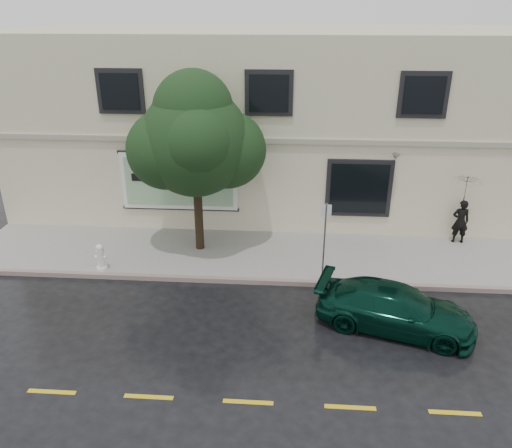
# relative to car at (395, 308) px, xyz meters

# --- Properties ---
(ground) EXTENTS (90.00, 90.00, 0.00)m
(ground) POSITION_rel_car_xyz_m (-3.63, 0.50, -0.60)
(ground) COLOR black
(ground) RESTS_ON ground
(sidewalk) EXTENTS (20.00, 3.50, 0.15)m
(sidewalk) POSITION_rel_car_xyz_m (-3.63, 3.75, -0.52)
(sidewalk) COLOR #9C9993
(sidewalk) RESTS_ON ground
(curb) EXTENTS (20.00, 0.18, 0.16)m
(curb) POSITION_rel_car_xyz_m (-3.63, 2.00, -0.52)
(curb) COLOR gray
(curb) RESTS_ON ground
(road_marking) EXTENTS (19.00, 0.12, 0.01)m
(road_marking) POSITION_rel_car_xyz_m (-3.63, -3.00, -0.59)
(road_marking) COLOR gold
(road_marking) RESTS_ON ground
(building) EXTENTS (20.00, 8.12, 7.00)m
(building) POSITION_rel_car_xyz_m (-3.63, 9.50, 2.90)
(building) COLOR beige
(building) RESTS_ON ground
(billboard) EXTENTS (4.30, 0.16, 2.20)m
(billboard) POSITION_rel_car_xyz_m (-6.83, 5.42, 1.46)
(billboard) COLOR white
(billboard) RESTS_ON ground
(car) EXTENTS (4.45, 2.90, 1.19)m
(car) POSITION_rel_car_xyz_m (0.00, 0.00, 0.00)
(car) COLOR black
(car) RESTS_ON ground
(pedestrian) EXTENTS (0.59, 0.40, 1.59)m
(pedestrian) POSITION_rel_car_xyz_m (3.12, 5.10, 0.35)
(pedestrian) COLOR black
(pedestrian) RESTS_ON sidewalk
(umbrella) EXTENTS (1.30, 1.30, 0.77)m
(umbrella) POSITION_rel_car_xyz_m (3.12, 5.10, 1.53)
(umbrella) COLOR black
(umbrella) RESTS_ON pedestrian
(street_tree) EXTENTS (3.49, 3.49, 5.50)m
(street_tree) POSITION_rel_car_xyz_m (-5.89, 4.00, 3.29)
(street_tree) COLOR #2D2214
(street_tree) RESTS_ON sidewalk
(fire_hydrant) EXTENTS (0.36, 0.33, 0.87)m
(fire_hydrant) POSITION_rel_car_xyz_m (-8.76, 2.30, -0.02)
(fire_hydrant) COLOR white
(fire_hydrant) RESTS_ON sidewalk
(sign_pole) EXTENTS (0.31, 0.05, 2.49)m
(sign_pole) POSITION_rel_car_xyz_m (-1.78, 2.20, 1.06)
(sign_pole) COLOR gray
(sign_pole) RESTS_ON sidewalk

